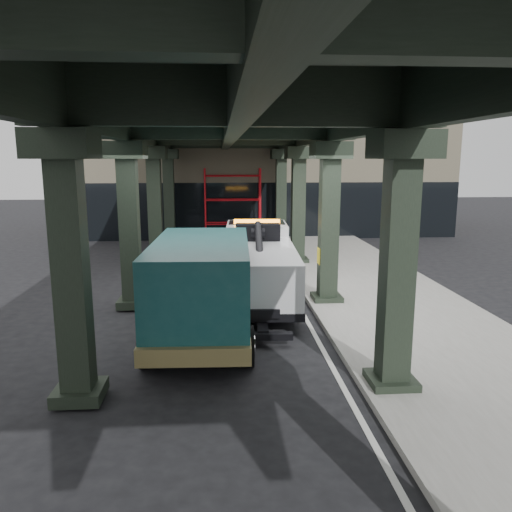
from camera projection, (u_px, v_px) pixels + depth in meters
name	position (u px, v px, depth m)	size (l,w,h in m)	color
ground	(248.00, 327.00, 13.58)	(90.00, 90.00, 0.00)	black
sidewalk	(385.00, 300.00, 15.85)	(5.00, 40.00, 0.15)	gray
lane_stripe	(298.00, 304.00, 15.66)	(0.12, 38.00, 0.01)	silver
viaduct	(230.00, 125.00, 14.47)	(7.40, 32.00, 6.40)	black
building	(261.00, 167.00, 32.54)	(22.00, 10.00, 8.00)	#C6B793
scaffolding	(233.00, 203.00, 27.51)	(3.08, 0.88, 4.00)	red
tow_truck	(258.00, 261.00, 16.29)	(2.58, 7.76, 2.51)	black
towed_van	(203.00, 285.00, 12.67)	(2.71, 6.33, 2.53)	#134647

